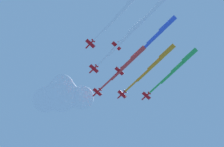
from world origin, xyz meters
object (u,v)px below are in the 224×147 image
jet_lead (127,63)px  jet_starboard_outer (151,12)px  jet_port_mid (155,37)px  jet_port_outer (178,66)px  jet_starboard_mid (123,10)px  jet_starboard_inner (155,63)px  jet_port_inner (125,38)px

jet_lead → jet_starboard_outer: bearing=-67.7°
jet_port_mid → jet_port_outer: 31.34m
jet_starboard_mid → jet_starboard_outer: 21.60m
jet_starboard_outer → jet_starboard_inner: bearing=82.4°
jet_port_inner → jet_starboard_mid: bearing=-96.5°
jet_port_mid → jet_starboard_outer: size_ratio=1.04×
jet_port_inner → jet_starboard_inner: 31.52m
jet_port_outer → jet_starboard_outer: size_ratio=0.97×
jet_starboard_inner → jet_port_inner: bearing=-141.2°
jet_port_outer → jet_port_mid: bearing=-130.3°
jet_starboard_mid → jet_lead: bearing=83.0°
jet_port_inner → jet_port_outer: (43.16, 22.55, 2.66)m
jet_lead → jet_starboard_inner: 21.84m
jet_starboard_inner → jet_starboard_mid: bearing=-123.7°
jet_starboard_inner → jet_port_outer: (18.62, 2.80, 1.87)m
jet_port_outer → jet_starboard_outer: 48.71m
jet_port_mid → jet_starboard_outer: jet_starboard_outer is taller
jet_starboard_inner → jet_starboard_outer: size_ratio=1.00×
jet_starboard_mid → jet_starboard_outer: bearing=1.9°
jet_port_inner → jet_starboard_mid: 20.71m
jet_starboard_inner → jet_port_mid: jet_starboard_inner is taller
jet_port_inner → jet_starboard_outer: (19.24, -19.86, 1.51)m
jet_port_mid → jet_port_outer: bearing=49.7°
jet_starboard_inner → jet_starboard_mid: jet_starboard_inner is taller
jet_port_inner → jet_port_mid: (22.95, -1.27, 0.16)m
jet_starboard_inner → jet_starboard_outer: (-5.31, -39.61, 0.72)m
jet_lead → jet_starboard_mid: bearing=-97.0°
jet_starboard_inner → jet_port_outer: 18.92m
jet_starboard_mid → jet_starboard_outer: size_ratio=0.97×
jet_port_mid → jet_starboard_mid: 31.80m
jet_lead → jet_port_outer: (40.44, 2.16, 2.18)m
jet_lead → jet_starboard_inner: size_ratio=0.93×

